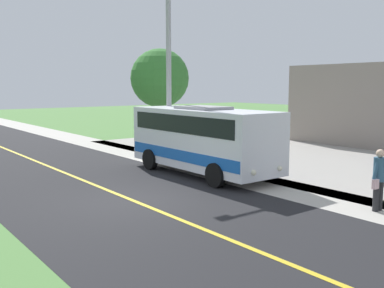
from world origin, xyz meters
TOP-DOWN VIEW (x-y plane):
  - ground_plane at (0.00, 0.00)m, footprint 120.00×120.00m
  - road_surface at (0.00, 0.00)m, footprint 8.00×100.00m
  - sidewalk at (-5.20, 0.00)m, footprint 2.40×100.00m
  - road_centre_line at (0.00, 0.00)m, footprint 0.16×100.00m
  - shuttle_bus_front at (-4.50, -2.03)m, footprint 2.66×7.24m
  - pedestrian_with_bags at (-5.15, 5.36)m, footprint 0.72×0.34m
  - street_light_pole at (-4.89, -5.22)m, footprint 1.97×0.24m
  - tree_curbside at (-7.40, -9.63)m, footprint 3.39×3.39m

SIDE VIEW (x-z plane):
  - ground_plane at x=0.00m, z-range 0.00..0.00m
  - sidewalk at x=-5.20m, z-range 0.00..0.01m
  - road_surface at x=0.00m, z-range 0.00..0.01m
  - road_centre_line at x=0.00m, z-range 0.01..0.01m
  - pedestrian_with_bags at x=-5.15m, z-range 0.08..1.90m
  - shuttle_bus_front at x=-4.50m, z-range 0.14..2.97m
  - tree_curbside at x=-7.40m, z-range 1.17..6.95m
  - street_light_pole at x=-4.89m, z-range 0.41..9.30m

